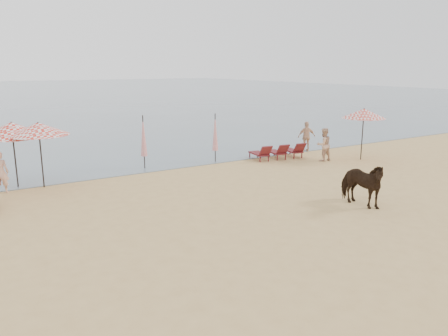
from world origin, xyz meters
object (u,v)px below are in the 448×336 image
Objects in this scene: umbrella_open_left_b at (12,129)px; beachgoer_left at (0,172)px; umbrella_open_left_a at (39,129)px; cow at (361,184)px; umbrella_closed_right at (215,132)px; umbrella_open_right at (364,113)px; beachgoer_right_b at (307,137)px; umbrella_closed_left at (143,136)px; beachgoer_right_a at (324,145)px; lounger_cluster_right at (278,151)px.

umbrella_open_left_b is 1.71m from beachgoer_left.
umbrella_open_left_a is 1.39× the size of cow.
umbrella_closed_right is at bearing -159.95° from beachgoer_left.
umbrella_open_right is at bearing 7.43° from umbrella_open_left_a.
beachgoer_right_b is (14.56, -0.30, -1.46)m from umbrella_open_left_b.
umbrella_open_right is at bearing -20.67° from umbrella_closed_left.
umbrella_open_left_b is 12.88m from cow.
umbrella_open_left_a is 1.03× the size of umbrella_closed_left.
beachgoer_right_a is at bearing 89.72° from beachgoer_right_b.
umbrella_open_left_b is at bearing 167.85° from umbrella_open_left_a.
cow is (4.12, -8.97, -0.74)m from umbrella_closed_left.
beachgoer_left reaches higher than lounger_cluster_right.
umbrella_open_right is at bearing -26.46° from lounger_cluster_right.
beachgoer_right_a is (8.21, -3.02, -0.69)m from umbrella_closed_left.
umbrella_closed_left is at bearing 172.33° from umbrella_closed_right.
umbrella_closed_left is at bearing 30.08° from umbrella_open_left_a.
umbrella_closed_right is 1.31× the size of cow.
umbrella_open_left_a is (-11.11, 0.55, 1.90)m from lounger_cluster_right.
umbrella_closed_left reaches higher than umbrella_closed_right.
umbrella_closed_left is 9.90m from cow.
beachgoer_left is (-5.98, -0.94, -0.73)m from umbrella_closed_left.
umbrella_closed_right is 1.52× the size of beachgoer_left.
umbrella_open_left_a is 2.09m from beachgoer_left.
umbrella_closed_right reaches higher than cow.
umbrella_closed_left is 1.03× the size of umbrella_closed_right.
umbrella_closed_left is 1.57× the size of beachgoer_left.
umbrella_open_right is 1.41× the size of cow.
umbrella_closed_right reaches higher than beachgoer_right_a.
umbrella_open_right reaches higher than cow.
beachgoer_left is 0.95× the size of beachgoer_right_b.
umbrella_open_left_b reaches higher than umbrella_open_left_a.
umbrella_open_left_a is 13.77m from beachgoer_right_b.
umbrella_open_left_b reaches higher than beachgoer_right_b.
umbrella_open_right is (15.43, -3.39, 0.03)m from umbrella_open_left_b.
beachgoer_right_a is (14.19, -2.08, 0.03)m from beachgoer_left.
cow is 12.90m from beachgoer_left.
lounger_cluster_right is at bearing 125.40° from umbrella_open_right.
umbrella_open_right is 1.08× the size of umbrella_closed_right.
cow is at bearing 158.70° from beachgoer_left.
umbrella_open_right reaches higher than lounger_cluster_right.
umbrella_closed_left is 8.78m from beachgoer_right_a.
umbrella_open_left_a is 0.99× the size of umbrella_open_right.
umbrella_open_left_b is 1.11× the size of umbrella_closed_right.
cow is 1.12× the size of beachgoer_right_a.
cow is at bearing -85.75° from umbrella_closed_right.
cow is at bearing 80.92° from beachgoer_right_b.
beachgoer_right_b is at bearing -2.35° from umbrella_closed_right.
umbrella_open_left_a reaches higher than beachgoer_right_a.
umbrella_open_right is at bearing -10.35° from umbrella_open_left_b.
beachgoer_right_a is (4.72, -2.55, -0.65)m from umbrella_closed_right.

